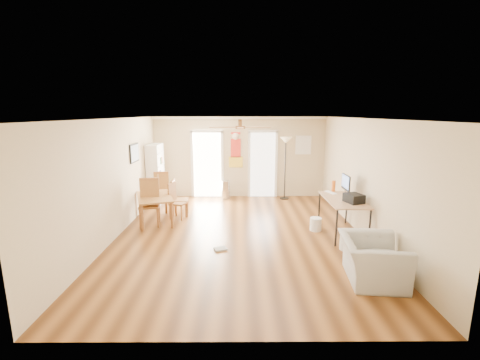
{
  "coord_description": "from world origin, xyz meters",
  "views": [
    {
      "loc": [
        -0.04,
        -6.94,
        2.72
      ],
      "look_at": [
        0.0,
        0.6,
        1.15
      ],
      "focal_mm": 24.25,
      "sensor_mm": 36.0,
      "label": 1
    }
  ],
  "objects_px": {
    "bookshelf": "(156,174)",
    "torchiere_lamp": "(285,168)",
    "wastebasket_a": "(316,224)",
    "dining_chair_right_a": "(180,198)",
    "trash_can": "(226,190)",
    "computer_desk": "(342,216)",
    "dining_chair_near": "(149,203)",
    "dining_chair_far": "(162,188)",
    "printer": "(354,198)",
    "dining_chair_right_b": "(178,201)",
    "armchair": "(372,260)",
    "wastebasket_b": "(346,243)",
    "dining_table": "(155,209)"
  },
  "relations": [
    {
      "from": "bookshelf",
      "to": "torchiere_lamp",
      "type": "height_order",
      "value": "torchiere_lamp"
    },
    {
      "from": "dining_chair_near",
      "to": "wastebasket_a",
      "type": "height_order",
      "value": "dining_chair_near"
    },
    {
      "from": "trash_can",
      "to": "computer_desk",
      "type": "relative_size",
      "value": 0.39
    },
    {
      "from": "wastebasket_a",
      "to": "wastebasket_b",
      "type": "height_order",
      "value": "wastebasket_a"
    },
    {
      "from": "dining_chair_right_b",
      "to": "torchiere_lamp",
      "type": "height_order",
      "value": "torchiere_lamp"
    },
    {
      "from": "dining_chair_near",
      "to": "computer_desk",
      "type": "xyz_separation_m",
      "value": [
        4.53,
        -0.58,
        -0.16
      ]
    },
    {
      "from": "dining_chair_far",
      "to": "wastebasket_a",
      "type": "bearing_deg",
      "value": 139.23
    },
    {
      "from": "trash_can",
      "to": "wastebasket_a",
      "type": "distance_m",
      "value": 3.66
    },
    {
      "from": "wastebasket_b",
      "to": "armchair",
      "type": "bearing_deg",
      "value": -89.35
    },
    {
      "from": "trash_can",
      "to": "wastebasket_a",
      "type": "height_order",
      "value": "trash_can"
    },
    {
      "from": "dining_chair_right_b",
      "to": "torchiere_lamp",
      "type": "xyz_separation_m",
      "value": [
        3.04,
        1.96,
        0.52
      ]
    },
    {
      "from": "printer",
      "to": "dining_chair_far",
      "type": "bearing_deg",
      "value": 131.3
    },
    {
      "from": "dining_chair_right_a",
      "to": "dining_chair_far",
      "type": "distance_m",
      "value": 1.3
    },
    {
      "from": "computer_desk",
      "to": "wastebasket_a",
      "type": "height_order",
      "value": "computer_desk"
    },
    {
      "from": "trash_can",
      "to": "wastebasket_a",
      "type": "relative_size",
      "value": 1.92
    },
    {
      "from": "torchiere_lamp",
      "to": "wastebasket_a",
      "type": "relative_size",
      "value": 6.43
    },
    {
      "from": "trash_can",
      "to": "torchiere_lamp",
      "type": "bearing_deg",
      "value": -0.69
    },
    {
      "from": "wastebasket_a",
      "to": "wastebasket_b",
      "type": "bearing_deg",
      "value": -71.77
    },
    {
      "from": "dining_chair_near",
      "to": "dining_chair_far",
      "type": "xyz_separation_m",
      "value": [
        -0.13,
        1.86,
        -0.05
      ]
    },
    {
      "from": "dining_chair_far",
      "to": "torchiere_lamp",
      "type": "bearing_deg",
      "value": 177.32
    },
    {
      "from": "dining_chair_near",
      "to": "wastebasket_a",
      "type": "relative_size",
      "value": 3.69
    },
    {
      "from": "dining_chair_far",
      "to": "printer",
      "type": "bearing_deg",
      "value": 138.13
    },
    {
      "from": "dining_chair_right_b",
      "to": "torchiere_lamp",
      "type": "relative_size",
      "value": 0.47
    },
    {
      "from": "dining_chair_right_a",
      "to": "torchiere_lamp",
      "type": "height_order",
      "value": "torchiere_lamp"
    },
    {
      "from": "printer",
      "to": "wastebasket_b",
      "type": "relative_size",
      "value": 1.29
    },
    {
      "from": "trash_can",
      "to": "computer_desk",
      "type": "bearing_deg",
      "value": -48.14
    },
    {
      "from": "torchiere_lamp",
      "to": "printer",
      "type": "distance_m",
      "value": 3.51
    },
    {
      "from": "dining_chair_right_a",
      "to": "dining_chair_far",
      "type": "bearing_deg",
      "value": 33.12
    },
    {
      "from": "dining_chair_near",
      "to": "printer",
      "type": "bearing_deg",
      "value": -19.55
    },
    {
      "from": "dining_table",
      "to": "trash_can",
      "type": "height_order",
      "value": "dining_table"
    },
    {
      "from": "wastebasket_a",
      "to": "printer",
      "type": "bearing_deg",
      "value": -36.0
    },
    {
      "from": "dining_chair_near",
      "to": "printer",
      "type": "relative_size",
      "value": 3.06
    },
    {
      "from": "dining_chair_right_b",
      "to": "computer_desk",
      "type": "bearing_deg",
      "value": -88.13
    },
    {
      "from": "bookshelf",
      "to": "computer_desk",
      "type": "relative_size",
      "value": 1.18
    },
    {
      "from": "dining_chair_near",
      "to": "armchair",
      "type": "distance_m",
      "value": 5.12
    },
    {
      "from": "printer",
      "to": "armchair",
      "type": "height_order",
      "value": "printer"
    },
    {
      "from": "armchair",
      "to": "trash_can",
      "type": "bearing_deg",
      "value": 33.25
    },
    {
      "from": "dining_chair_right_a",
      "to": "armchair",
      "type": "distance_m",
      "value": 5.11
    },
    {
      "from": "bookshelf",
      "to": "dining_chair_far",
      "type": "bearing_deg",
      "value": -24.24
    },
    {
      "from": "torchiere_lamp",
      "to": "wastebasket_a",
      "type": "xyz_separation_m",
      "value": [
        0.34,
        -2.87,
        -0.84
      ]
    },
    {
      "from": "wastebasket_a",
      "to": "dining_chair_near",
      "type": "bearing_deg",
      "value": 174.5
    },
    {
      "from": "dining_chair_right_a",
      "to": "wastebasket_a",
      "type": "xyz_separation_m",
      "value": [
        3.38,
        -1.17,
        -0.33
      ]
    },
    {
      "from": "trash_can",
      "to": "dining_chair_near",
      "type": "bearing_deg",
      "value": -124.93
    },
    {
      "from": "dining_chair_right_a",
      "to": "dining_chair_far",
      "type": "xyz_separation_m",
      "value": [
        -0.73,
        1.08,
        0.03
      ]
    },
    {
      "from": "bookshelf",
      "to": "armchair",
      "type": "distance_m",
      "value": 6.69
    },
    {
      "from": "dining_chair_near",
      "to": "torchiere_lamp",
      "type": "relative_size",
      "value": 0.57
    },
    {
      "from": "printer",
      "to": "wastebasket_b",
      "type": "xyz_separation_m",
      "value": [
        -0.31,
        -0.6,
        -0.77
      ]
    },
    {
      "from": "dining_chair_far",
      "to": "trash_can",
      "type": "xyz_separation_m",
      "value": [
        1.88,
        0.65,
        -0.22
      ]
    },
    {
      "from": "dining_chair_right_b",
      "to": "armchair",
      "type": "bearing_deg",
      "value": -112.96
    },
    {
      "from": "dining_chair_right_a",
      "to": "dining_chair_right_b",
      "type": "xyz_separation_m",
      "value": [
        0.0,
        -0.26,
        -0.01
      ]
    }
  ]
}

